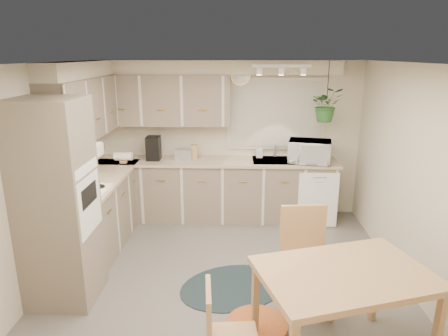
{
  "coord_description": "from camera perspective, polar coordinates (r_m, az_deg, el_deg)",
  "views": [
    {
      "loc": [
        0.11,
        -4.03,
        2.49
      ],
      "look_at": [
        -0.05,
        0.55,
        1.17
      ],
      "focal_mm": 32.0,
      "sensor_mm": 36.0,
      "label": 1
    }
  ],
  "objects": [
    {
      "name": "floor",
      "position": [
        4.74,
        0.35,
        -15.66
      ],
      "size": [
        4.2,
        4.2,
        0.0
      ],
      "primitive_type": "plane",
      "color": "#635D57",
      "rests_on": "ground"
    },
    {
      "name": "ceiling",
      "position": [
        4.04,
        0.41,
        14.74
      ],
      "size": [
        4.2,
        4.2,
        0.0
      ],
      "primitive_type": "plane",
      "color": "white",
      "rests_on": "wall_back"
    },
    {
      "name": "wall_back",
      "position": [
        6.27,
        0.89,
        4.14
      ],
      "size": [
        4.0,
        0.04,
        2.4
      ],
      "primitive_type": "cube",
      "color": "beige",
      "rests_on": "floor"
    },
    {
      "name": "wall_front",
      "position": [
        2.33,
        -1.09,
        -17.65
      ],
      "size": [
        4.0,
        0.04,
        2.4
      ],
      "primitive_type": "cube",
      "color": "beige",
      "rests_on": "floor"
    },
    {
      "name": "wall_left",
      "position": [
        4.73,
        -24.63,
        -1.31
      ],
      "size": [
        0.04,
        4.2,
        2.4
      ],
      "primitive_type": "cube",
      "color": "beige",
      "rests_on": "floor"
    },
    {
      "name": "wall_right",
      "position": [
        4.64,
        25.91,
        -1.79
      ],
      "size": [
        0.04,
        4.2,
        2.4
      ],
      "primitive_type": "cube",
      "color": "beige",
      "rests_on": "floor"
    },
    {
      "name": "base_cab_left",
      "position": [
        5.62,
        -17.1,
        -6.03
      ],
      "size": [
        0.6,
        1.85,
        0.9
      ],
      "primitive_type": "cube",
      "color": "gray",
      "rests_on": "floor"
    },
    {
      "name": "base_cab_back",
      "position": [
        6.19,
        -1.04,
        -3.23
      ],
      "size": [
        3.6,
        0.6,
        0.9
      ],
      "primitive_type": "cube",
      "color": "gray",
      "rests_on": "floor"
    },
    {
      "name": "counter_left",
      "position": [
        5.46,
        -17.41,
        -1.46
      ],
      "size": [
        0.64,
        1.89,
        0.04
      ],
      "primitive_type": "cube",
      "color": "#C0AB8C",
      "rests_on": "base_cab_left"
    },
    {
      "name": "counter_back",
      "position": [
        6.04,
        -1.07,
        0.95
      ],
      "size": [
        3.64,
        0.64,
        0.04
      ],
      "primitive_type": "cube",
      "color": "#C0AB8C",
      "rests_on": "base_cab_back"
    },
    {
      "name": "oven_stack",
      "position": [
        4.32,
        -22.68,
        -4.77
      ],
      "size": [
        0.65,
        0.65,
        2.1
      ],
      "primitive_type": "cube",
      "color": "gray",
      "rests_on": "floor"
    },
    {
      "name": "wall_oven_face",
      "position": [
        4.2,
        -18.69,
        -4.94
      ],
      "size": [
        0.02,
        0.56,
        0.58
      ],
      "primitive_type": "cube",
      "color": "white",
      "rests_on": "oven_stack"
    },
    {
      "name": "upper_cab_left",
      "position": [
        5.43,
        -19.13,
        8.11
      ],
      "size": [
        0.35,
        2.0,
        0.75
      ],
      "primitive_type": "cube",
      "color": "gray",
      "rests_on": "wall_left"
    },
    {
      "name": "upper_cab_back",
      "position": [
        6.1,
        -8.68,
        9.58
      ],
      "size": [
        2.0,
        0.35,
        0.75
      ],
      "primitive_type": "cube",
      "color": "gray",
      "rests_on": "wall_back"
    },
    {
      "name": "soffit_left",
      "position": [
        5.4,
        -19.86,
        13.09
      ],
      "size": [
        0.3,
        2.0,
        0.2
      ],
      "primitive_type": "cube",
      "color": "beige",
      "rests_on": "wall_left"
    },
    {
      "name": "soffit_back",
      "position": [
        6.0,
        -1.06,
        14.2
      ],
      "size": [
        3.6,
        0.3,
        0.2
      ],
      "primitive_type": "cube",
      "color": "beige",
      "rests_on": "wall_back"
    },
    {
      "name": "cooktop",
      "position": [
        4.94,
        -19.45,
        -3.17
      ],
      "size": [
        0.52,
        0.58,
        0.02
      ],
      "primitive_type": "cube",
      "color": "white",
      "rests_on": "counter_left"
    },
    {
      "name": "range_hood",
      "position": [
        4.82,
        -20.17,
        1.95
      ],
      "size": [
        0.4,
        0.6,
        0.14
      ],
      "primitive_type": "cube",
      "color": "white",
      "rests_on": "upper_cab_left"
    },
    {
      "name": "window_blinds",
      "position": [
        6.2,
        7.45,
        7.63
      ],
      "size": [
        1.4,
        0.02,
        1.0
      ],
      "primitive_type": "cube",
      "color": "beige",
      "rests_on": "wall_back"
    },
    {
      "name": "window_frame",
      "position": [
        6.21,
        7.44,
        7.64
      ],
      "size": [
        1.5,
        0.02,
        1.1
      ],
      "primitive_type": "cube",
      "color": "beige",
      "rests_on": "wall_back"
    },
    {
      "name": "sink",
      "position": [
        6.08,
        7.44,
        0.71
      ],
      "size": [
        0.7,
        0.48,
        0.1
      ],
      "primitive_type": "cube",
      "color": "#A7AAAE",
      "rests_on": "counter_back"
    },
    {
      "name": "dishwasher_front",
      "position": [
        6.02,
        13.27,
        -4.5
      ],
      "size": [
        0.58,
        0.02,
        0.83
      ],
      "primitive_type": "cube",
      "color": "white",
      "rests_on": "base_cab_back"
    },
    {
      "name": "track_light_bar",
      "position": [
        5.62,
        8.22,
        14.23
      ],
      "size": [
        0.8,
        0.04,
        0.04
      ],
      "primitive_type": "cube",
      "color": "white",
      "rests_on": "ceiling"
    },
    {
      "name": "wall_clock",
      "position": [
        6.11,
        2.37,
        13.1
      ],
      "size": [
        0.3,
        0.03,
        0.3
      ],
      "primitive_type": "cylinder",
      "rotation": [
        1.57,
        0.0,
        0.0
      ],
      "color": "gold",
      "rests_on": "wall_back"
    },
    {
      "name": "dining_table",
      "position": [
        3.61,
        16.34,
        -19.72
      ],
      "size": [
        1.53,
        1.24,
        0.84
      ],
      "primitive_type": "cube",
      "rotation": [
        0.0,
        0.0,
        0.3
      ],
      "color": "tan",
      "rests_on": "floor"
    },
    {
      "name": "chair_back",
      "position": [
        4.09,
        11.84,
        -13.15
      ],
      "size": [
        0.54,
        0.54,
        1.04
      ],
      "primitive_type": "cube",
      "rotation": [
        0.0,
        0.0,
        3.25
      ],
      "color": "tan",
      "rests_on": "floor"
    },
    {
      "name": "braided_rug",
      "position": [
        4.61,
        1.28,
        -16.59
      ],
      "size": [
        1.46,
        1.31,
        0.01
      ],
      "primitive_type": "ellipsoid",
      "rotation": [
        0.0,
        0.0,
        0.43
      ],
      "color": "black",
      "rests_on": "floor"
    },
    {
      "name": "pet_bed",
      "position": [
        3.95,
        4.72,
        -21.95
      ],
      "size": [
        0.71,
        0.71,
        0.13
      ],
      "primitive_type": "cylinder",
      "rotation": [
        0.0,
        0.0,
        0.31
      ],
      "color": "#A95A21",
      "rests_on": "floor"
    },
    {
      "name": "microwave",
      "position": [
        5.99,
        12.12,
        2.66
      ],
      "size": [
        0.66,
        0.45,
        0.41
      ],
      "primitive_type": "imported",
      "rotation": [
        0.0,
        0.0,
        -0.21
      ],
      "color": "white",
      "rests_on": "counter_back"
    },
    {
      "name": "soap_bottle",
      "position": [
        6.18,
        5.07,
        1.9
      ],
      "size": [
        0.11,
        0.22,
        0.1
      ],
      "primitive_type": "imported",
      "rotation": [
        0.0,
        0.0,
        -0.06
      ],
      "color": "white",
      "rests_on": "counter_back"
    },
    {
      "name": "hanging_plant",
      "position": [
        5.92,
        14.4,
        8.24
      ],
      "size": [
        0.45,
        0.5,
        0.38
      ],
      "primitive_type": "imported",
      "rotation": [
        0.0,
        0.0,
        0.02
      ],
      "color": "#285F26",
      "rests_on": "ceiling"
    },
    {
      "name": "coffee_maker",
      "position": [
        6.12,
        -10.04,
        2.82
      ],
      "size": [
        0.21,
        0.25,
        0.35
      ],
      "primitive_type": "cube",
      "rotation": [
        0.0,
        0.0,
        0.02
      ],
      "color": "black",
      "rests_on": "counter_back"
    },
    {
      "name": "toaster",
      "position": [
        6.09,
        -5.72,
        1.97
      ],
      "size": [
        0.28,
        0.19,
        0.16
      ],
      "primitive_type": "cube",
      "rotation": [
        0.0,
        0.0,
        -0.14
      ],
      "color": "#A7AAAE",
      "rests_on": "counter_back"
    },
    {
      "name": "knife_block",
      "position": [
        6.09,
        -4.26,
        2.3
      ],
      "size": [
        0.1,
        0.1,
        0.22
      ],
      "primitive_type": "cube",
      "rotation": [
        0.0,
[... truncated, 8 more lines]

